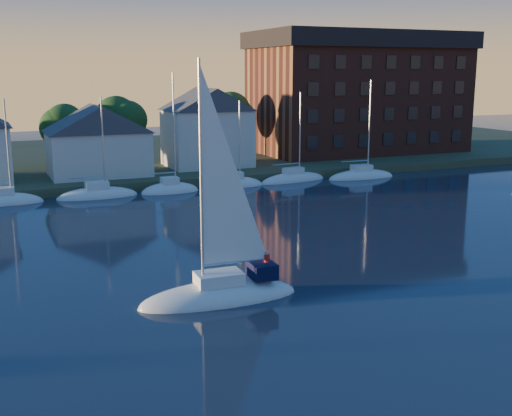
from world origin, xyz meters
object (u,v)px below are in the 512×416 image
clubhouse_centre (98,139)px  clubhouse_east (207,126)px  condo_block (358,92)px  hero_sailboat (221,289)px

clubhouse_centre → clubhouse_east: 14.17m
condo_block → hero_sailboat: size_ratio=2.12×
clubhouse_centre → condo_block: condo_block is taller
clubhouse_east → condo_block: condo_block is taller
clubhouse_east → condo_block: (26.00, 5.95, 3.79)m
clubhouse_east → hero_sailboat: hero_sailboat is taller
clubhouse_centre → hero_sailboat: hero_sailboat is taller
condo_block → hero_sailboat: condo_block is taller
clubhouse_east → hero_sailboat: size_ratio=0.72×
clubhouse_centre → condo_block: size_ratio=0.37×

